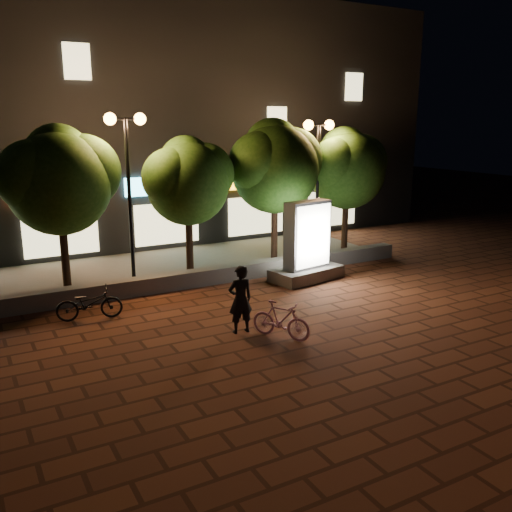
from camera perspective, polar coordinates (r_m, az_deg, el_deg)
ground at (r=13.80m, az=-0.22°, el=-7.44°), size 80.00×80.00×0.00m
retaining_wall at (r=17.15m, az=-6.65°, el=-2.35°), size 16.00×0.45×0.50m
sidewalk at (r=19.47m, az=-9.44°, el=-1.12°), size 16.00×5.00×0.08m
building_block at (r=25.04m, az=-15.08°, el=13.38°), size 28.00×8.12×11.30m
tree_left at (r=17.04m, az=-19.77°, el=7.78°), size 3.60×3.00×4.89m
tree_mid at (r=18.13m, az=-7.07°, el=8.08°), size 3.24×2.70×4.50m
tree_right at (r=19.57m, az=2.03°, el=9.62°), size 3.72×3.10×5.07m
tree_far_right at (r=21.40m, az=9.49°, el=9.28°), size 3.48×2.90×4.76m
street_lamp_left at (r=17.16m, az=-13.28°, el=10.21°), size 1.26×0.36×5.18m
street_lamp_right at (r=20.22m, az=6.50°, el=10.61°), size 1.26×0.36×4.98m
ad_kiosk at (r=17.67m, az=5.32°, el=0.80°), size 2.54×1.58×2.57m
scooter_pink at (r=13.02m, az=2.61°, el=-6.68°), size 1.15×1.49×0.90m
rider at (r=13.21m, az=-1.64°, el=-4.54°), size 0.64×0.44×1.69m
scooter_parked at (r=14.83m, az=-16.97°, el=-4.73°), size 1.75×0.91×0.88m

